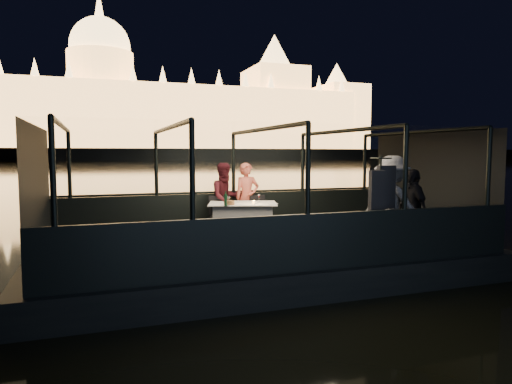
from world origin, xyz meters
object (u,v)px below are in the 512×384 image
object	(u,v)px
chair_port_left	(220,216)
person_man_maroon	(226,201)
passenger_dark	(413,205)
wine_bottle	(226,199)
dining_table_central	(243,220)
chair_port_right	(260,214)
passenger_stripe	(392,208)
person_woman_coral	(247,200)
coat_stand	(380,208)

from	to	relation	value
chair_port_left	person_man_maroon	size ratio (longest dim) A/B	0.53
passenger_dark	wine_bottle	bearing A→B (deg)	-109.62
dining_table_central	chair_port_right	distance (m)	0.72
chair_port_left	passenger_stripe	size ratio (longest dim) A/B	0.48
person_woman_coral	wine_bottle	bearing A→B (deg)	-129.65
wine_bottle	chair_port_left	bearing A→B (deg)	83.47
dining_table_central	wine_bottle	bearing A→B (deg)	-141.27
dining_table_central	coat_stand	bearing A→B (deg)	-59.08
person_woman_coral	chair_port_left	bearing A→B (deg)	-162.72
dining_table_central	chair_port_left	world-z (taller)	chair_port_left
chair_port_right	passenger_dark	size ratio (longest dim) A/B	0.55
person_man_maroon	passenger_dark	world-z (taller)	passenger_dark
dining_table_central	passenger_stripe	xyz separation A→B (m)	(2.09, -2.40, 0.47)
chair_port_right	person_woman_coral	bearing A→B (deg)	118.27
chair_port_left	coat_stand	xyz separation A→B (m)	(2.01, -3.15, 0.45)
dining_table_central	chair_port_left	size ratio (longest dim) A/B	1.67
passenger_dark	person_woman_coral	bearing A→B (deg)	-131.11
dining_table_central	passenger_dark	world-z (taller)	passenger_dark
coat_stand	wine_bottle	size ratio (longest dim) A/B	6.00
chair_port_right	person_man_maroon	world-z (taller)	person_man_maroon
coat_stand	person_woman_coral	distance (m)	3.66
chair_port_right	person_woman_coral	xyz separation A→B (m)	(-0.23, 0.27, 0.30)
chair_port_right	chair_port_left	bearing A→B (deg)	168.45
coat_stand	person_man_maroon	xyz separation A→B (m)	(-1.80, 3.42, -0.15)
chair_port_left	coat_stand	bearing A→B (deg)	-33.77
chair_port_left	wine_bottle	world-z (taller)	wine_bottle
person_woman_coral	person_man_maroon	bearing A→B (deg)	177.02
chair_port_right	coat_stand	world-z (taller)	coat_stand
dining_table_central	wine_bottle	size ratio (longest dim) A/B	4.83
chair_port_left	person_man_maroon	xyz separation A→B (m)	(0.21, 0.27, 0.30)
passenger_stripe	person_man_maroon	bearing A→B (deg)	11.83
passenger_stripe	passenger_dark	xyz separation A→B (m)	(0.63, 0.22, 0.00)
coat_stand	passenger_stripe	xyz separation A→B (m)	(0.47, 0.31, -0.05)
dining_table_central	person_woman_coral	bearing A→B (deg)	64.77
coat_stand	passenger_dark	distance (m)	1.22
chair_port_right	person_man_maroon	xyz separation A→B (m)	(-0.75, 0.27, 0.30)
coat_stand	chair_port_right	bearing A→B (deg)	108.50
person_man_maroon	coat_stand	bearing A→B (deg)	-75.00
passenger_dark	chair_port_left	bearing A→B (deg)	-120.70
coat_stand	person_woman_coral	bearing A→B (deg)	110.50
person_woman_coral	passenger_stripe	world-z (taller)	passenger_stripe
chair_port_left	passenger_stripe	distance (m)	3.80
person_woman_coral	person_man_maroon	xyz separation A→B (m)	(-0.52, 0.00, 0.00)
dining_table_central	passenger_stripe	size ratio (longest dim) A/B	0.80
dining_table_central	wine_bottle	xyz separation A→B (m)	(-0.49, -0.39, 0.53)
dining_table_central	chair_port_right	size ratio (longest dim) A/B	1.70
dining_table_central	chair_port_left	distance (m)	0.60
coat_stand	person_woman_coral	world-z (taller)	coat_stand
dining_table_central	coat_stand	distance (m)	3.19
person_woman_coral	wine_bottle	size ratio (longest dim) A/B	5.38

